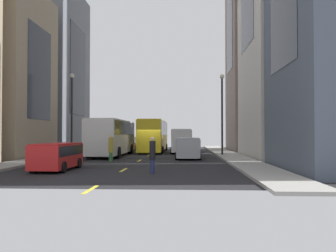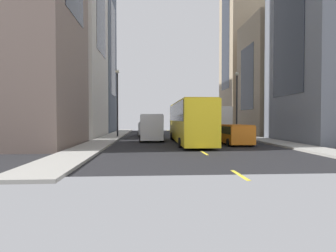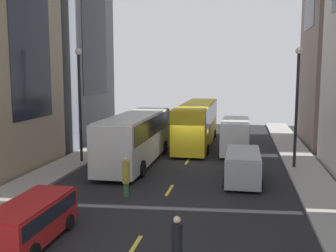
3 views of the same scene
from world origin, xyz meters
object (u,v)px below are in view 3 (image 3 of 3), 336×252
car_orange_1 (161,129)px  streetcar_yellow (197,120)px  car_silver_2 (243,164)px  pedestrian_waiting_curb (177,245)px  city_bus_white (136,134)px  pedestrian_crossing_mid (126,176)px  delivery_van_white (235,134)px  car_red_0 (31,218)px

car_orange_1 → streetcar_yellow: bearing=-28.0°
streetcar_yellow → car_orange_1: bearing=152.0°
car_silver_2 → pedestrian_waiting_curb: 11.27m
car_orange_1 → city_bus_white: bearing=-88.4°
car_orange_1 → pedestrian_crossing_mid: size_ratio=2.10×
city_bus_white → car_silver_2: bearing=-26.1°
delivery_van_white → city_bus_white: bearing=-144.3°
car_silver_2 → pedestrian_waiting_curb: bearing=-100.0°
car_orange_1 → pedestrian_waiting_curb: size_ratio=2.21×
city_bus_white → car_red_0: (-0.42, -13.12, -1.10)m
car_red_0 → pedestrian_waiting_curb: 5.80m
car_red_0 → pedestrian_crossing_mid: size_ratio=2.15×
car_orange_1 → car_silver_2: bearing=-60.7°
car_orange_1 → car_silver_2: 15.15m
streetcar_yellow → car_silver_2: size_ratio=2.72×
city_bus_white → streetcar_yellow: size_ratio=0.87×
car_silver_2 → pedestrian_crossing_mid: size_ratio=2.36×
city_bus_white → pedestrian_waiting_curb: bearing=-70.4°
city_bus_white → car_orange_1: city_bus_white is taller
car_orange_1 → pedestrian_crossing_mid: 17.11m
streetcar_yellow → car_red_0: streetcar_yellow is taller
streetcar_yellow → car_red_0: 21.29m
car_orange_1 → pedestrian_crossing_mid: bearing=-84.3°
city_bus_white → delivery_van_white: size_ratio=1.89×
city_bus_white → car_orange_1: bearing=91.6°
streetcar_yellow → delivery_van_white: streetcar_yellow is taller
delivery_van_white → pedestrian_crossing_mid: size_ratio=2.94×
city_bus_white → pedestrian_waiting_curb: size_ratio=5.85×
delivery_van_white → car_silver_2: delivery_van_white is taller
car_silver_2 → pedestrian_crossing_mid: pedestrian_crossing_mid is taller
delivery_van_white → car_silver_2: 8.25m
city_bus_white → delivery_van_white: 8.08m
pedestrian_waiting_curb → pedestrian_crossing_mid: (-3.76, 7.29, 0.04)m
car_red_0 → car_silver_2: size_ratio=0.91×
car_red_0 → pedestrian_waiting_curb: size_ratio=2.26×
city_bus_white → car_red_0: size_ratio=2.59×
city_bus_white → delivery_van_white: city_bus_white is taller
delivery_van_white → car_silver_2: size_ratio=1.25×
city_bus_white → car_orange_1: 9.77m
pedestrian_crossing_mid → pedestrian_waiting_curb: bearing=157.5°
pedestrian_waiting_curb → pedestrian_crossing_mid: bearing=-92.6°
car_red_0 → car_orange_1: (0.14, 22.83, 0.07)m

